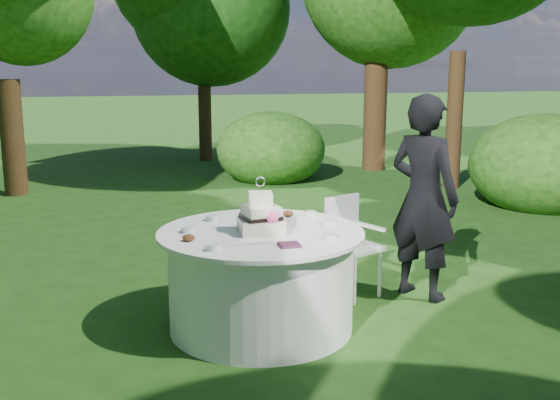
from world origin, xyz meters
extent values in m
plane|color=#1A3B10|center=(0.00, 0.00, 0.00)|extent=(80.00, 80.00, 0.00)
cube|color=#4A2039|center=(0.10, -0.46, 0.78)|extent=(0.14, 0.14, 0.02)
ellipsoid|color=white|center=(-0.24, -0.33, 0.78)|extent=(0.48, 0.07, 0.01)
imported|color=black|center=(1.51, 0.35, 0.88)|extent=(0.70, 0.77, 1.77)
cylinder|color=white|center=(0.00, 0.00, 0.37)|extent=(1.40, 1.40, 0.74)
cylinder|color=white|center=(0.00, 0.00, 0.76)|extent=(1.56, 1.56, 0.03)
cube|color=silver|center=(-0.01, -0.04, 0.82)|extent=(0.33, 0.33, 0.11)
cube|color=beige|center=(-0.01, -0.04, 0.92)|extent=(0.28, 0.28, 0.11)
cube|color=silver|center=(-0.01, -0.04, 1.02)|extent=(0.19, 0.19, 0.11)
cube|color=black|center=(-0.01, -0.04, 0.89)|extent=(0.30, 0.30, 0.03)
sphere|color=#DA407F|center=(0.05, -0.17, 0.91)|extent=(0.08, 0.08, 0.08)
cylinder|color=white|center=(-0.01, -0.04, 1.09)|extent=(0.01, 0.01, 0.05)
torus|color=white|center=(-0.01, -0.04, 1.16)|extent=(0.08, 0.02, 0.08)
cube|color=white|center=(0.95, 0.49, 0.44)|extent=(0.51, 0.51, 0.04)
cube|color=white|center=(0.88, 0.65, 0.68)|extent=(0.37, 0.19, 0.38)
cylinder|color=silver|center=(0.87, 0.29, 0.21)|extent=(0.03, 0.03, 0.42)
cylinder|color=white|center=(1.15, 0.41, 0.21)|extent=(0.03, 0.03, 0.42)
cylinder|color=white|center=(0.74, 0.57, 0.21)|extent=(0.03, 0.03, 0.42)
cylinder|color=white|center=(1.03, 0.70, 0.21)|extent=(0.03, 0.03, 0.42)
cube|color=white|center=(0.78, 0.42, 0.60)|extent=(0.17, 0.33, 0.03)
cube|color=white|center=(1.12, 0.57, 0.60)|extent=(0.17, 0.33, 0.03)
cylinder|color=silver|center=(-0.31, 0.42, 0.79)|extent=(0.10, 0.10, 0.04)
cylinder|color=silver|center=(0.51, 0.39, 0.79)|extent=(0.10, 0.10, 0.04)
cylinder|color=silver|center=(-0.53, 0.09, 0.79)|extent=(0.10, 0.10, 0.04)
cylinder|color=silver|center=(0.43, -0.36, 0.79)|extent=(0.10, 0.10, 0.04)
cylinder|color=silver|center=(-0.42, -0.44, 0.79)|extent=(0.10, 0.10, 0.04)
cylinder|color=silver|center=(0.57, 0.06, 0.79)|extent=(0.10, 0.10, 0.04)
ellipsoid|color=#562D16|center=(0.32, 0.41, 0.79)|extent=(0.09, 0.09, 0.05)
ellipsoid|color=#562D16|center=(-0.56, -0.16, 0.79)|extent=(0.09, 0.09, 0.05)
camera|label=1|loc=(-1.04, -4.66, 1.99)|focal=42.00mm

